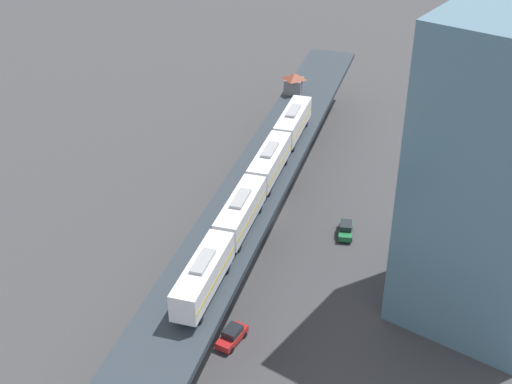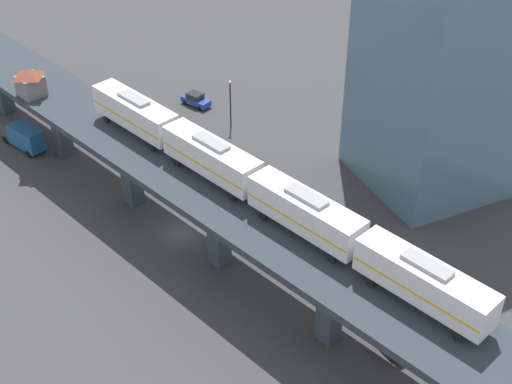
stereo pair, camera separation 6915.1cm
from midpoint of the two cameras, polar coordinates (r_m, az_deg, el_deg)
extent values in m
plane|color=#38383A|center=(85.39, -29.50, -8.40)|extent=(400.00, 400.00, 0.00)
cube|color=#283039|center=(80.41, -31.24, -4.00)|extent=(38.51, 89.56, 0.80)
cube|color=#333D47|center=(116.12, -36.26, 3.38)|extent=(2.30, 2.30, 8.06)
cube|color=#333D47|center=(102.76, -34.40, 0.33)|extent=(2.30, 2.30, 8.06)
cube|color=#333D47|center=(89.91, -32.00, -3.61)|extent=(2.30, 2.30, 8.06)
cube|color=#333D47|center=(77.84, -28.79, -8.81)|extent=(2.30, 2.30, 8.06)
cube|color=#333D47|center=(66.96, -24.31, -15.75)|extent=(2.30, 2.30, 8.06)
cube|color=silver|center=(86.12, -32.65, 0.56)|extent=(6.63, 12.25, 3.10)
cube|color=gold|center=(86.27, -32.59, 0.39)|extent=(6.59, 12.04, 0.24)
cube|color=gray|center=(85.30, -33.02, 1.50)|extent=(2.72, 4.43, 0.36)
cylinder|color=black|center=(90.92, -32.28, 0.85)|extent=(0.49, 0.87, 0.84)
cylinder|color=black|center=(90.70, -33.65, 0.24)|extent=(0.49, 0.87, 0.84)
cylinder|color=black|center=(83.72, -30.65, -1.47)|extent=(0.49, 0.87, 0.84)
cylinder|color=black|center=(83.48, -32.13, -2.14)|extent=(0.49, 0.87, 0.84)
cube|color=silver|center=(75.43, -29.99, -3.36)|extent=(6.63, 12.25, 3.10)
cube|color=gold|center=(75.59, -29.92, -3.54)|extent=(6.59, 12.04, 0.24)
cube|color=gray|center=(74.48, -30.38, -2.32)|extent=(2.72, 4.43, 0.36)
cylinder|color=black|center=(80.20, -29.73, -2.79)|extent=(0.49, 0.87, 0.84)
cylinder|color=black|center=(79.95, -31.27, -3.50)|extent=(0.49, 0.87, 0.84)
cylinder|color=black|center=(73.39, -27.61, -5.79)|extent=(0.49, 0.87, 0.84)
cylinder|color=black|center=(73.12, -29.29, -6.58)|extent=(0.49, 0.87, 0.84)
cube|color=silver|center=(65.41, -26.44, -8.51)|extent=(6.63, 12.25, 3.10)
cube|color=gold|center=(65.60, -26.37, -8.70)|extent=(6.59, 12.04, 0.24)
cube|color=gray|center=(64.32, -26.85, -7.39)|extent=(2.72, 4.43, 0.36)
cylinder|color=black|center=(70.11, -26.39, -7.50)|extent=(0.49, 0.87, 0.84)
cylinder|color=black|center=(69.83, -28.15, -8.34)|extent=(0.49, 0.87, 0.84)
cylinder|color=black|center=(63.89, -23.55, -11.43)|extent=(0.49, 0.87, 0.84)
cylinder|color=black|center=(63.57, -25.48, -12.38)|extent=(0.49, 0.87, 0.84)
cube|color=silver|center=(56.44, -21.54, -15.34)|extent=(6.63, 12.25, 3.10)
cube|color=gold|center=(56.66, -21.47, -15.53)|extent=(6.59, 12.04, 0.24)
cube|color=gray|center=(55.17, -21.93, -14.19)|extent=(2.72, 4.43, 0.36)
cylinder|color=black|center=(60.97, -21.88, -13.67)|extent=(0.49, 0.87, 0.84)
cylinder|color=black|center=(60.64, -23.91, -14.70)|extent=(0.49, 0.87, 0.84)
cylinder|color=black|center=(55.62, -17.90, -18.79)|extent=(0.49, 0.87, 0.84)
cylinder|color=black|center=(55.26, -20.15, -19.99)|extent=(0.49, 0.87, 0.84)
cube|color=slate|center=(100.67, -36.92, 2.80)|extent=(3.57, 3.57, 2.50)
pyramid|color=brown|center=(99.96, -37.27, 3.61)|extent=(4.11, 4.11, 0.90)
cube|color=#AD1E1E|center=(66.77, -19.19, -18.83)|extent=(2.24, 4.56, 0.80)
cube|color=#1E2328|center=(66.25, -19.36, -18.34)|extent=(1.86, 2.36, 0.76)
cylinder|color=black|center=(67.98, -18.73, -17.91)|extent=(0.31, 0.68, 0.66)
cylinder|color=black|center=(67.97, -20.16, -18.37)|extent=(0.31, 0.68, 0.66)
cylinder|color=black|center=(66.22, -18.04, -19.71)|extent=(0.31, 0.68, 0.66)
cylinder|color=black|center=(66.20, -19.53, -20.19)|extent=(0.31, 0.68, 0.66)
cube|color=#233D93|center=(105.62, -23.37, 2.83)|extent=(3.58, 4.74, 0.80)
cube|color=#1E2328|center=(105.36, -23.51, 3.21)|extent=(2.45, 2.70, 0.76)
cylinder|color=black|center=(107.26, -23.35, 3.10)|extent=(0.51, 0.70, 0.66)
cylinder|color=black|center=(106.65, -24.10, 2.70)|extent=(0.51, 0.70, 0.66)
cylinder|color=black|center=(105.01, -22.53, 2.60)|extent=(0.51, 0.70, 0.66)
cylinder|color=black|center=(104.39, -23.30, 2.19)|extent=(0.51, 0.70, 0.66)
cube|color=#1E6638|center=(85.39, -22.14, -5.24)|extent=(3.65, 4.73, 0.80)
cube|color=#1E2328|center=(85.02, -22.31, -4.80)|extent=(2.48, 2.71, 0.76)
cylinder|color=black|center=(86.95, -22.15, -4.77)|extent=(0.52, 0.70, 0.66)
cylinder|color=black|center=(86.39, -23.06, -5.33)|extent=(0.52, 0.70, 0.66)
cylinder|color=black|center=(84.91, -21.07, -5.56)|extent=(0.52, 0.70, 0.66)
cylinder|color=black|center=(84.34, -22.00, -6.14)|extent=(0.52, 0.70, 0.66)
cube|color=#333338|center=(110.26, -36.56, 0.21)|extent=(2.84, 2.74, 2.30)
cube|color=#1E5184|center=(107.02, -36.01, -0.43)|extent=(4.27, 5.69, 2.70)
cylinder|color=black|center=(110.92, -35.90, -0.05)|extent=(0.74, 1.05, 1.00)
cylinder|color=black|center=(110.70, -36.81, -0.51)|extent=(0.74, 1.05, 1.00)
cylinder|color=black|center=(106.46, -35.01, -1.09)|extent=(0.74, 1.05, 1.00)
cylinder|color=black|center=(106.21, -36.00, -1.59)|extent=(0.74, 1.05, 1.00)
cylinder|color=black|center=(97.75, -22.05, 2.22)|extent=(0.20, 0.20, 6.50)
sphere|color=beige|center=(96.03, -22.50, 3.94)|extent=(0.44, 0.44, 0.44)
cube|color=slate|center=(73.72, -9.43, 6.82)|extent=(16.00, 16.00, 36.00)
camera|label=1|loc=(34.58, 80.71, 13.19)|focal=50.00mm
camera|label=2|loc=(34.58, -99.29, -13.19)|focal=50.00mm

